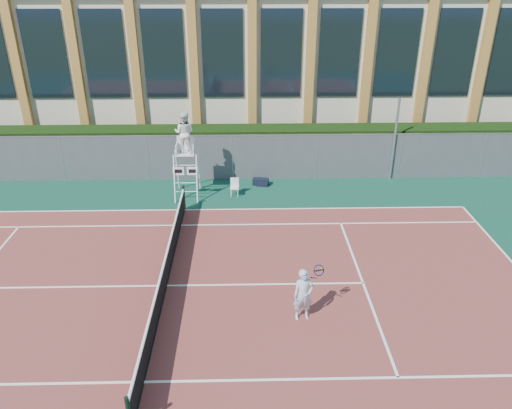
{
  "coord_description": "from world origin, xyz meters",
  "views": [
    {
      "loc": [
        2.59,
        -13.41,
        9.47
      ],
      "look_at": [
        2.97,
        3.0,
        1.46
      ],
      "focal_mm": 35.0,
      "sensor_mm": 36.0,
      "label": 1
    }
  ],
  "objects_px": {
    "umpire_chair": "(184,135)",
    "tennis_player": "(304,295)",
    "steel_pole": "(394,140)",
    "plastic_chair": "(235,185)"
  },
  "relations": [
    {
      "from": "umpire_chair",
      "to": "tennis_player",
      "type": "bearing_deg",
      "value": -64.28
    },
    {
      "from": "steel_pole",
      "to": "umpire_chair",
      "type": "height_order",
      "value": "steel_pole"
    },
    {
      "from": "steel_pole",
      "to": "tennis_player",
      "type": "bearing_deg",
      "value": -117.23
    },
    {
      "from": "steel_pole",
      "to": "umpire_chair",
      "type": "bearing_deg",
      "value": -170.23
    },
    {
      "from": "umpire_chair",
      "to": "plastic_chair",
      "type": "relative_size",
      "value": 4.79
    },
    {
      "from": "umpire_chair",
      "to": "tennis_player",
      "type": "height_order",
      "value": "umpire_chair"
    },
    {
      "from": "steel_pole",
      "to": "umpire_chair",
      "type": "distance_m",
      "value": 9.75
    },
    {
      "from": "steel_pole",
      "to": "tennis_player",
      "type": "height_order",
      "value": "steel_pole"
    },
    {
      "from": "steel_pole",
      "to": "plastic_chair",
      "type": "distance_m",
      "value": 7.82
    },
    {
      "from": "umpire_chair",
      "to": "plastic_chair",
      "type": "distance_m",
      "value": 3.14
    }
  ]
}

